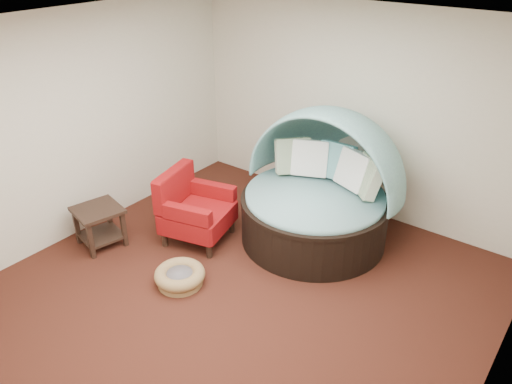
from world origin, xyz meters
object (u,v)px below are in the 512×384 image
Objects in this scene: canopy_daybed at (320,182)px; pet_basket at (180,276)px; side_table at (99,221)px; red_armchair at (193,209)px.

canopy_daybed is 3.36× the size of pet_basket.
canopy_daybed reaches higher than side_table.
canopy_daybed is at bearing 41.42° from side_table.
red_armchair is at bearing 44.41° from side_table.
pet_basket is at bearing -113.18° from canopy_daybed.
side_table is (-2.07, -1.82, -0.45)m from canopy_daybed.
pet_basket is 0.63× the size of red_armchair.
canopy_daybed is 1.63m from red_armchair.
canopy_daybed is at bearing 25.13° from red_armchair.
red_armchair is (-1.23, -1.00, -0.36)m from canopy_daybed.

